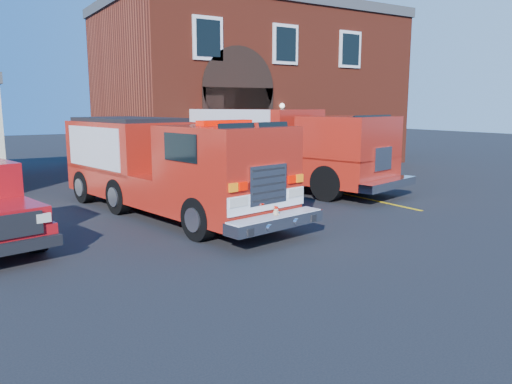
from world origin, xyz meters
TOP-DOWN VIEW (x-y plane):
  - ground at (0.00, 0.00)m, footprint 100.00×100.00m
  - parking_stripe_near at (6.50, 1.00)m, footprint 0.12×3.00m
  - parking_stripe_mid at (6.50, 4.00)m, footprint 0.12×3.00m
  - parking_stripe_far at (6.50, 7.00)m, footprint 0.12×3.00m
  - fire_station at (8.99, 13.98)m, footprint 15.20×10.20m
  - fire_engine at (-0.31, 3.32)m, footprint 4.16×9.56m
  - secondary_truck at (5.44, 5.74)m, footprint 5.24×9.86m

SIDE VIEW (x-z plane):
  - ground at x=0.00m, z-range 0.00..0.00m
  - parking_stripe_near at x=6.50m, z-range 0.00..0.01m
  - parking_stripe_mid at x=6.50m, z-range 0.00..0.01m
  - parking_stripe_far at x=6.50m, z-range 0.00..0.01m
  - fire_engine at x=-0.31m, z-range 0.05..2.90m
  - secondary_truck at x=5.44m, z-range 0.14..3.20m
  - fire_station at x=8.99m, z-range 0.03..8.48m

